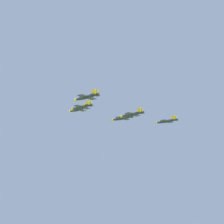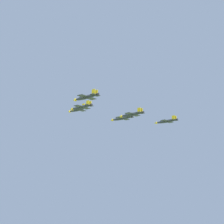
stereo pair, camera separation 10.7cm
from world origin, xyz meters
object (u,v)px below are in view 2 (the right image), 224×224
at_px(jet_left_wingman, 81,107).
at_px(jet_right_outer, 166,121).
at_px(jet_left_outer, 86,97).
at_px(jet_right_wingman, 122,118).
at_px(jet_lead, 78,110).
at_px(jet_slot_rear, 132,114).

distance_m(jet_left_wingman, jet_right_outer, 47.51).
bearing_deg(jet_left_wingman, jet_right_outer, -111.76).
xyz_separation_m(jet_left_wingman, jet_left_outer, (19.42, -11.86, -1.88)).
xyz_separation_m(jet_left_wingman, jet_right_wingman, (-4.58, 29.11, -0.03)).
relative_size(jet_lead, jet_left_wingman, 1.03).
distance_m(jet_left_wingman, jet_left_outer, 22.83).
height_order(jet_right_wingman, jet_slot_rear, jet_right_wingman).
bearing_deg(jet_lead, jet_right_outer, -138.99).
bearing_deg(jet_right_outer, jet_slot_rear, 90.39).
bearing_deg(jet_left_outer, jet_slot_rear, -90.09).
xyz_separation_m(jet_left_wingman, jet_slot_rear, (14.83, 17.25, -3.34)).
relative_size(jet_lead, jet_left_outer, 1.03).
relative_size(jet_left_wingman, jet_slot_rear, 0.99).
bearing_deg(jet_lead, jet_right_wingman, -138.99).
bearing_deg(jet_left_wingman, jet_slot_rear, -139.98).
bearing_deg(jet_lead, jet_left_wingman, 140.28).
height_order(jet_left_wingman, jet_slot_rear, jet_left_wingman).
distance_m(jet_right_outer, jet_slot_rear, 29.53).
height_order(jet_lead, jet_right_wingman, jet_lead).
distance_m(jet_right_wingman, jet_slot_rear, 22.99).
distance_m(jet_left_wingman, jet_slot_rear, 23.00).
bearing_deg(jet_right_outer, jet_left_outer, 90.39).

